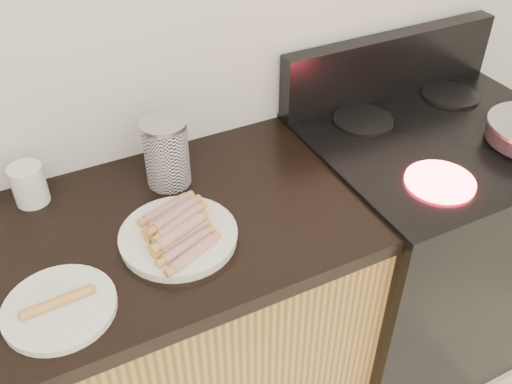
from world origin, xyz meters
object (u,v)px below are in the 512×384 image
side_plate (60,308)px  main_plate (179,238)px  mug (29,184)px  stove (418,248)px  canister (166,153)px

side_plate → main_plate: bearing=16.5°
side_plate → mug: (0.01, 0.39, 0.04)m
stove → side_plate: size_ratio=3.97×
main_plate → canister: size_ratio=1.49×
stove → mug: mug is taller
canister → mug: bearing=166.8°
stove → side_plate: side_plate is taller
side_plate → canister: canister is taller
stove → canister: 0.97m
side_plate → canister: bearing=41.6°
canister → mug: 0.34m
side_plate → canister: (0.35, 0.31, 0.08)m
main_plate → side_plate: 0.30m
main_plate → side_plate: size_ratio=1.17×
main_plate → side_plate: (-0.29, -0.09, -0.00)m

